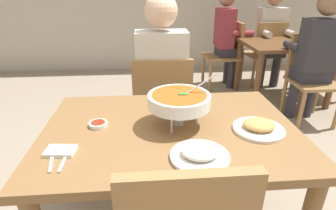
{
  "coord_description": "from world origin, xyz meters",
  "views": [
    {
      "loc": [
        -0.11,
        -1.14,
        1.36
      ],
      "look_at": [
        0.0,
        0.15,
        0.77
      ],
      "focal_mm": 28.77,
      "sensor_mm": 36.0,
      "label": 1
    }
  ],
  "objects_px": {
    "chair_bg_right": "(310,73)",
    "patron_bg_middle": "(227,33)",
    "dining_table_far": "(285,53)",
    "chair_bg_left": "(266,50)",
    "patron_bg_right": "(316,52)",
    "rice_plate": "(200,154)",
    "chair_bg_corner": "(335,60)",
    "chair_diner_main": "(162,106)",
    "chair_bg_middle": "(228,51)",
    "appetizer_plate": "(259,127)",
    "sauce_dish": "(98,124)",
    "dining_table_main": "(170,146)",
    "diner_main": "(161,75)",
    "patron_bg_left": "(271,33)",
    "curry_bowl": "(179,101)"
  },
  "relations": [
    {
      "from": "appetizer_plate",
      "to": "curry_bowl",
      "type": "bearing_deg",
      "value": 165.97
    },
    {
      "from": "rice_plate",
      "to": "dining_table_far",
      "type": "bearing_deg",
      "value": 56.33
    },
    {
      "from": "chair_diner_main",
      "to": "rice_plate",
      "type": "relative_size",
      "value": 3.75
    },
    {
      "from": "rice_plate",
      "to": "patron_bg_middle",
      "type": "relative_size",
      "value": 0.18
    },
    {
      "from": "curry_bowl",
      "to": "patron_bg_left",
      "type": "xyz_separation_m",
      "value": [
        1.56,
        2.45,
        -0.11
      ]
    },
    {
      "from": "diner_main",
      "to": "chair_bg_middle",
      "type": "xyz_separation_m",
      "value": [
        1.02,
        1.72,
        -0.24
      ]
    },
    {
      "from": "sauce_dish",
      "to": "chair_bg_right",
      "type": "relative_size",
      "value": 0.1
    },
    {
      "from": "chair_bg_middle",
      "to": "rice_plate",
      "type": "bearing_deg",
      "value": -108.73
    },
    {
      "from": "dining_table_main",
      "to": "rice_plate",
      "type": "xyz_separation_m",
      "value": [
        0.09,
        -0.26,
        0.13
      ]
    },
    {
      "from": "dining_table_far",
      "to": "patron_bg_right",
      "type": "distance_m",
      "value": 0.61
    },
    {
      "from": "chair_diner_main",
      "to": "patron_bg_right",
      "type": "distance_m",
      "value": 1.71
    },
    {
      "from": "curry_bowl",
      "to": "chair_bg_middle",
      "type": "relative_size",
      "value": 0.37
    },
    {
      "from": "dining_table_main",
      "to": "patron_bg_middle",
      "type": "relative_size",
      "value": 0.94
    },
    {
      "from": "diner_main",
      "to": "rice_plate",
      "type": "relative_size",
      "value": 5.46
    },
    {
      "from": "chair_bg_corner",
      "to": "chair_diner_main",
      "type": "bearing_deg",
      "value": -151.68
    },
    {
      "from": "patron_bg_middle",
      "to": "patron_bg_right",
      "type": "xyz_separation_m",
      "value": [
        0.57,
        -1.13,
        0.0
      ]
    },
    {
      "from": "rice_plate",
      "to": "chair_bg_right",
      "type": "height_order",
      "value": "chair_bg_right"
    },
    {
      "from": "sauce_dish",
      "to": "chair_bg_left",
      "type": "height_order",
      "value": "chair_bg_left"
    },
    {
      "from": "chair_diner_main",
      "to": "sauce_dish",
      "type": "xyz_separation_m",
      "value": [
        -0.35,
        -0.67,
        0.23
      ]
    },
    {
      "from": "chair_bg_left",
      "to": "patron_bg_right",
      "type": "distance_m",
      "value": 1.13
    },
    {
      "from": "patron_bg_left",
      "to": "chair_bg_corner",
      "type": "bearing_deg",
      "value": -44.96
    },
    {
      "from": "curry_bowl",
      "to": "chair_bg_left",
      "type": "distance_m",
      "value": 2.89
    },
    {
      "from": "appetizer_plate",
      "to": "chair_bg_middle",
      "type": "distance_m",
      "value": 2.62
    },
    {
      "from": "dining_table_main",
      "to": "dining_table_far",
      "type": "xyz_separation_m",
      "value": [
        1.57,
        1.95,
        -0.02
      ]
    },
    {
      "from": "sauce_dish",
      "to": "dining_table_far",
      "type": "height_order",
      "value": "sauce_dish"
    },
    {
      "from": "chair_bg_corner",
      "to": "rice_plate",
      "type": "bearing_deg",
      "value": -134.2
    },
    {
      "from": "dining_table_far",
      "to": "patron_bg_middle",
      "type": "relative_size",
      "value": 0.76
    },
    {
      "from": "diner_main",
      "to": "sauce_dish",
      "type": "xyz_separation_m",
      "value": [
        -0.35,
        -0.71,
        -0.01
      ]
    },
    {
      "from": "chair_bg_right",
      "to": "chair_bg_middle",
      "type": "bearing_deg",
      "value": 118.47
    },
    {
      "from": "dining_table_far",
      "to": "chair_bg_middle",
      "type": "relative_size",
      "value": 1.11
    },
    {
      "from": "chair_diner_main",
      "to": "rice_plate",
      "type": "bearing_deg",
      "value": -84.54
    },
    {
      "from": "patron_bg_middle",
      "to": "chair_bg_left",
      "type": "bearing_deg",
      "value": -2.66
    },
    {
      "from": "diner_main",
      "to": "chair_bg_middle",
      "type": "height_order",
      "value": "diner_main"
    },
    {
      "from": "curry_bowl",
      "to": "patron_bg_middle",
      "type": "distance_m",
      "value": 2.64
    },
    {
      "from": "appetizer_plate",
      "to": "sauce_dish",
      "type": "bearing_deg",
      "value": 171.97
    },
    {
      "from": "chair_bg_middle",
      "to": "patron_bg_left",
      "type": "distance_m",
      "value": 0.63
    },
    {
      "from": "appetizer_plate",
      "to": "sauce_dish",
      "type": "relative_size",
      "value": 2.67
    },
    {
      "from": "rice_plate",
      "to": "patron_bg_right",
      "type": "bearing_deg",
      "value": 47.73
    },
    {
      "from": "chair_bg_left",
      "to": "patron_bg_right",
      "type": "xyz_separation_m",
      "value": [
        0.01,
        -1.11,
        0.24
      ]
    },
    {
      "from": "rice_plate",
      "to": "sauce_dish",
      "type": "height_order",
      "value": "rice_plate"
    },
    {
      "from": "sauce_dish",
      "to": "chair_bg_corner",
      "type": "distance_m",
      "value": 3.15
    },
    {
      "from": "dining_table_main",
      "to": "chair_bg_left",
      "type": "height_order",
      "value": "chair_bg_left"
    },
    {
      "from": "chair_bg_right",
      "to": "patron_bg_left",
      "type": "distance_m",
      "value": 1.09
    },
    {
      "from": "diner_main",
      "to": "rice_plate",
      "type": "bearing_deg",
      "value": -84.71
    },
    {
      "from": "diner_main",
      "to": "patron_bg_middle",
      "type": "height_order",
      "value": "same"
    },
    {
      "from": "appetizer_plate",
      "to": "dining_table_far",
      "type": "height_order",
      "value": "appetizer_plate"
    },
    {
      "from": "chair_bg_middle",
      "to": "chair_bg_corner",
      "type": "bearing_deg",
      "value": -26.23
    },
    {
      "from": "chair_bg_right",
      "to": "patron_bg_middle",
      "type": "distance_m",
      "value": 1.26
    },
    {
      "from": "sauce_dish",
      "to": "chair_bg_middle",
      "type": "height_order",
      "value": "chair_bg_middle"
    },
    {
      "from": "chair_diner_main",
      "to": "appetizer_plate",
      "type": "height_order",
      "value": "chair_diner_main"
    }
  ]
}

